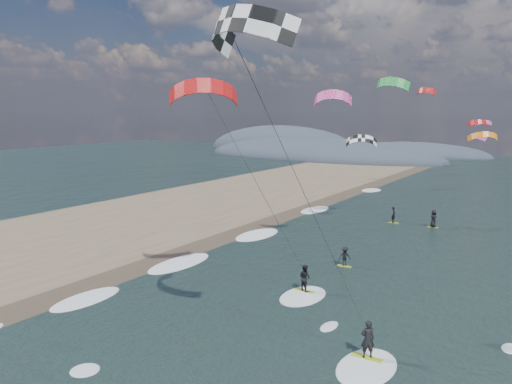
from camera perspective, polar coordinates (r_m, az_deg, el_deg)
The scene contains 8 objects.
sand_strip at distance 47.75m, azimuth -25.35°, elevation -6.14°, with size 26.00×240.00×0.00m, color brown.
wet_sand_strip at distance 38.34m, azimuth -15.79°, elevation -9.28°, with size 3.00×240.00×0.00m, color #382D23.
coastal_hills at distance 136.21m, azimuth 6.73°, elevation 4.30°, with size 80.00×41.00×15.00m.
kitesurfer_near_a at distance 20.37m, azimuth -0.10°, elevation 11.42°, with size 8.14×9.18×16.41m.
kitesurfer_near_b at distance 29.74m, azimuth -2.13°, elevation 4.42°, with size 7.15×9.24×14.39m.
far_kitesurfers at distance 48.82m, azimuth 15.63°, elevation -4.19°, with size 5.19×18.20×1.82m.
bg_kite_field at distance 72.08m, azimuth 20.81°, elevation 7.78°, with size 12.60×72.39×8.65m.
shoreline_surf at distance 40.63m, azimuth -9.56°, elevation -7.99°, with size 2.40×79.40×0.11m.
Camera 1 is at (15.75, -13.53, 12.08)m, focal length 35.00 mm.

